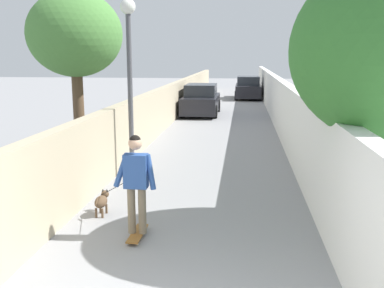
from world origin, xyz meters
TOP-DOWN VIEW (x-y plane):
  - ground_plane at (14.00, 0.00)m, footprint 80.00×80.00m
  - wall_left at (12.00, 2.38)m, footprint 48.00×0.30m
  - fence_right at (12.00, -2.38)m, footprint 48.00×0.30m
  - tree_left_mid at (7.50, 3.60)m, footprint 2.52×2.52m
  - lamp_post at (6.33, 1.83)m, footprint 0.36×0.36m
  - skateboard at (2.63, 0.81)m, footprint 0.80×0.20m
  - person_skateboarder at (2.63, 0.81)m, footprint 0.22×0.71m
  - dog at (3.59, 1.73)m, footprint 1.27×1.04m
  - car_near at (18.15, 1.23)m, footprint 4.09×1.80m
  - car_far at (26.88, -1.23)m, footprint 4.03×1.80m

SIDE VIEW (x-z plane):
  - ground_plane at x=14.00m, z-range 0.00..0.00m
  - skateboard at x=2.63m, z-range 0.03..0.11m
  - dog at x=3.59m, z-range -0.25..0.80m
  - car_far at x=26.88m, z-range -0.06..1.48m
  - car_near at x=18.15m, z-range -0.06..1.48m
  - wall_left at x=12.00m, z-range 0.00..1.69m
  - fence_right at x=12.00m, z-range 0.00..2.02m
  - person_skateboarder at x=2.63m, z-range 0.22..1.87m
  - lamp_post at x=6.33m, z-range 0.79..5.06m
  - tree_left_mid at x=7.50m, z-range 1.16..5.82m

